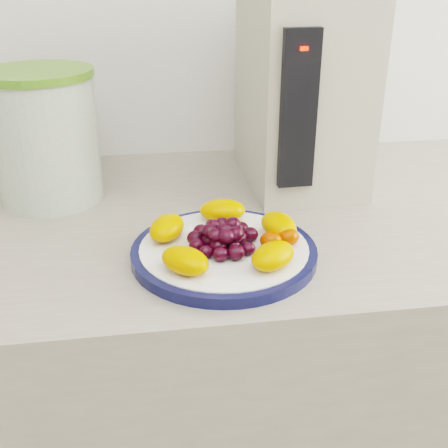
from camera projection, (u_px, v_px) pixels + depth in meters
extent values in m
cube|color=gray|center=(185.00, 426.00, 1.08)|extent=(3.50, 0.60, 0.90)
cube|color=#9D8356|center=(185.00, 438.00, 1.09)|extent=(3.48, 0.58, 0.84)
cylinder|color=#0F143E|center=(224.00, 253.00, 0.75)|extent=(0.25, 0.25, 0.01)
cylinder|color=white|center=(224.00, 252.00, 0.75)|extent=(0.23, 0.23, 0.02)
cylinder|color=#29570F|center=(46.00, 140.00, 0.89)|extent=(0.18, 0.18, 0.20)
cylinder|color=#527F26|center=(36.00, 73.00, 0.85)|extent=(0.19, 0.19, 0.01)
cube|color=#AEA894|center=(301.00, 93.00, 0.94)|extent=(0.18, 0.25, 0.31)
cube|color=black|center=(298.00, 111.00, 0.82)|extent=(0.05, 0.02, 0.23)
cube|color=#FF0C05|center=(304.00, 49.00, 0.77)|extent=(0.01, 0.01, 0.01)
ellipsoid|color=orange|center=(279.00, 225.00, 0.77)|extent=(0.06, 0.07, 0.03)
ellipsoid|color=orange|center=(223.00, 210.00, 0.81)|extent=(0.07, 0.05, 0.03)
ellipsoid|color=orange|center=(167.00, 228.00, 0.76)|extent=(0.07, 0.08, 0.03)
ellipsoid|color=orange|center=(185.00, 261.00, 0.68)|extent=(0.08, 0.08, 0.03)
ellipsoid|color=orange|center=(273.00, 256.00, 0.69)|extent=(0.08, 0.08, 0.03)
ellipsoid|color=black|center=(224.00, 239.00, 0.74)|extent=(0.02, 0.02, 0.02)
ellipsoid|color=black|center=(239.00, 238.00, 0.74)|extent=(0.02, 0.02, 0.02)
ellipsoid|color=black|center=(229.00, 233.00, 0.76)|extent=(0.02, 0.02, 0.02)
ellipsoid|color=black|center=(215.00, 234.00, 0.76)|extent=(0.02, 0.02, 0.02)
ellipsoid|color=black|center=(209.00, 241.00, 0.74)|extent=(0.02, 0.02, 0.02)
ellipsoid|color=black|center=(218.00, 246.00, 0.72)|extent=(0.02, 0.02, 0.02)
ellipsoid|color=black|center=(234.00, 246.00, 0.73)|extent=(0.02, 0.02, 0.02)
ellipsoid|color=black|center=(250.00, 234.00, 0.76)|extent=(0.02, 0.02, 0.02)
ellipsoid|color=black|center=(241.00, 229.00, 0.77)|extent=(0.02, 0.02, 0.02)
ellipsoid|color=black|center=(227.00, 226.00, 0.78)|extent=(0.02, 0.02, 0.02)
ellipsoid|color=black|center=(213.00, 228.00, 0.77)|extent=(0.02, 0.02, 0.02)
ellipsoid|color=black|center=(201.00, 232.00, 0.76)|extent=(0.02, 0.02, 0.02)
ellipsoid|color=black|center=(195.00, 238.00, 0.75)|extent=(0.02, 0.02, 0.02)
ellipsoid|color=black|center=(197.00, 246.00, 0.73)|extent=(0.02, 0.02, 0.02)
ellipsoid|color=black|center=(206.00, 252.00, 0.71)|extent=(0.02, 0.02, 0.02)
ellipsoid|color=black|center=(221.00, 254.00, 0.71)|extent=(0.02, 0.02, 0.02)
ellipsoid|color=black|center=(236.00, 252.00, 0.71)|extent=(0.02, 0.02, 0.02)
ellipsoid|color=black|center=(248.00, 249.00, 0.72)|extent=(0.02, 0.02, 0.02)
ellipsoid|color=black|center=(224.00, 230.00, 0.74)|extent=(0.02, 0.02, 0.02)
ellipsoid|color=black|center=(232.00, 225.00, 0.75)|extent=(0.02, 0.02, 0.02)
ellipsoid|color=black|center=(222.00, 224.00, 0.75)|extent=(0.02, 0.02, 0.02)
ellipsoid|color=black|center=(213.00, 226.00, 0.75)|extent=(0.02, 0.02, 0.02)
ellipsoid|color=black|center=(210.00, 231.00, 0.73)|extent=(0.02, 0.02, 0.02)
ellipsoid|color=black|center=(215.00, 235.00, 0.72)|extent=(0.02, 0.02, 0.02)
ellipsoid|color=black|center=(226.00, 236.00, 0.72)|extent=(0.02, 0.02, 0.02)
ellipsoid|color=black|center=(236.00, 234.00, 0.73)|extent=(0.02, 0.02, 0.02)
ellipsoid|color=#C02E00|center=(271.00, 240.00, 0.74)|extent=(0.03, 0.02, 0.02)
ellipsoid|color=#C02E00|center=(288.00, 237.00, 0.74)|extent=(0.03, 0.03, 0.02)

